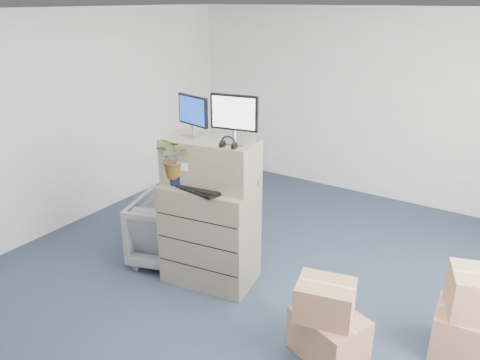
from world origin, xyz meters
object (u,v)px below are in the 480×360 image
keyboard (199,189)px  potted_plant (177,163)px  monitor_right (234,116)px  water_bottle (220,174)px  office_chair (173,227)px  monitor_left (193,114)px  filing_cabinet_lower (210,234)px

keyboard → potted_plant: size_ratio=1.06×
monitor_right → potted_plant: bearing=-166.1°
water_bottle → office_chair: size_ratio=0.34×
keyboard → office_chair: keyboard is taller
water_bottle → potted_plant: bearing=-153.0°
monitor_left → office_chair: size_ratio=0.49×
monitor_right → keyboard: bearing=-149.4°
keyboard → office_chair: 0.95m
monitor_left → keyboard: bearing=-32.1°
water_bottle → monitor_right: bearing=17.8°
filing_cabinet_lower → water_bottle: size_ratio=3.82×
monitor_right → keyboard: monitor_right is taller
filing_cabinet_lower → office_chair: size_ratio=1.29×
potted_plant → filing_cabinet_lower: bearing=32.3°
office_chair → keyboard: bearing=139.6°
filing_cabinet_lower → monitor_left: 1.28m
monitor_left → keyboard: (0.21, -0.21, -0.70)m
keyboard → monitor_left: bearing=143.6°
monitor_left → water_bottle: 0.66m
water_bottle → office_chair: 1.10m
filing_cabinet_lower → monitor_right: bearing=7.5°
monitor_right → water_bottle: bearing=-173.0°
monitor_right → monitor_left: bearing=172.4°
keyboard → potted_plant: 0.35m
keyboard → potted_plant: (-0.26, -0.01, 0.23)m
monitor_right → office_chair: monitor_right is taller
keyboard → office_chair: size_ratio=0.60×
monitor_left → keyboard: size_ratio=0.81×
filing_cabinet_lower → keyboard: 0.59m
monitor_right → water_bottle: 0.61m
keyboard → water_bottle: size_ratio=1.79×
office_chair → monitor_left: bearing=156.2°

